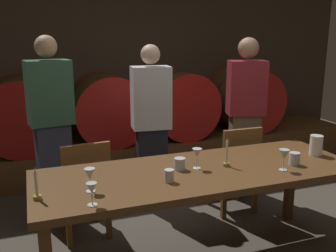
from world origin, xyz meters
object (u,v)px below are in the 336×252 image
Objects in this scene: wine_barrel_far_left at (21,114)px; cup_center_right at (294,159)px; wine_glass_far_left at (92,189)px; wine_barrel_center_left at (106,108)px; cup_far_left at (169,176)px; dining_table at (199,179)px; chair_left at (85,185)px; wine_glass_center_right at (197,154)px; guest_right at (245,117)px; wine_barrel_center_right at (178,104)px; pitcher at (316,145)px; guest_left at (52,130)px; chair_right at (236,165)px; wine_barrel_far_right at (243,99)px; guest_center at (151,125)px; wine_glass_far_right at (284,155)px; candle_right at (227,158)px; wine_glass_center_left at (90,175)px; cup_center_left at (180,164)px; candle_left at (37,191)px.

cup_center_right is at bearing -51.14° from wine_barrel_far_left.
wine_barrel_far_left is 2.64m from wine_glass_far_left.
cup_far_left is (-0.06, -2.42, -0.01)m from wine_barrel_center_left.
dining_table is 2.73× the size of chair_left.
guest_right is at bearing 44.28° from wine_glass_center_right.
wine_glass_center_right is (1.23, -2.25, 0.06)m from wine_barrel_far_left.
wine_barrel_far_left is 1.98m from wine_barrel_center_right.
guest_left is at bearing 151.11° from pitcher.
chair_right is 0.84m from pitcher.
wine_barrel_far_left is at bearing 180.00° from wine_barrel_far_right.
guest_left is 1.05× the size of guest_center.
wine_glass_far_right is (0.81, -2.50, 0.06)m from wine_barrel_center_left.
guest_right reaches higher than pitcher.
wine_glass_center_right is at bearing 61.51° from guest_right.
candle_right is at bearing 141.50° from chair_left.
guest_center is at bearing 89.42° from wine_glass_center_right.
wine_glass_center_left is 1.74× the size of cup_center_left.
candle_right is at bearing 6.63° from wine_glass_center_left.
candle_left reaches higher than cup_center_left.
guest_left is at bearing 131.94° from wine_glass_center_right.
cup_far_left is (-0.28, -0.17, -0.07)m from wine_glass_center_right.
dining_table is (-1.74, -2.28, -0.12)m from wine_barrel_far_right.
wine_barrel_far_left is 1.67m from guest_center.
wine_glass_center_left is at bearing -169.46° from wine_glass_center_right.
wine_barrel_center_left reaches higher than wine_glass_center_left.
dining_table is 0.26m from candle_right.
candle_right reaches higher than wine_glass_center_right.
guest_left is 1.22m from wine_glass_center_left.
wine_barrel_center_left is 2.33m from candle_right.
wine_glass_center_right is 0.34m from cup_far_left.
wine_barrel_far_right is at bearing 45.28° from wine_glass_far_left.
wine_barrel_center_right is at bearing 52.12° from candle_left.
chair_left reaches higher than cup_center_right.
wine_barrel_center_left reaches higher than chair_left.
guest_center reaches higher than wine_glass_center_right.
guest_center is at bearing 175.69° from guest_left.
guest_center is at bearing 100.63° from candle_right.
wine_glass_center_left is at bearing 175.86° from wine_glass_far_right.
candle_left is at bearing -87.61° from wine_barrel_far_left.
chair_right is 1.75m from wine_glass_center_left.
guest_right is 1.02m from pitcher.
cup_far_left is (-2.03, -2.42, -0.01)m from wine_barrel_far_right.
chair_left and chair_right have the same top height.
chair_right is 10.02× the size of cup_far_left.
pitcher is 1.86m from wine_glass_center_left.
wine_glass_far_right is at bearing 81.80° from chair_right.
chair_right is at bearing -59.88° from wine_barrel_center_left.
cup_far_left is at bearing -113.03° from wine_barrel_center_right.
candle_left is at bearing -169.80° from cup_center_left.
wine_glass_center_left is at bearing -165.81° from cup_center_left.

